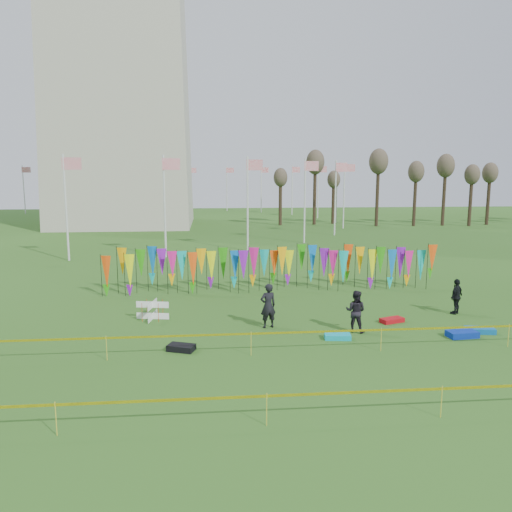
{
  "coord_description": "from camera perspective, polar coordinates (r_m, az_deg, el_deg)",
  "views": [
    {
      "loc": [
        -3.31,
        -18.74,
        6.47
      ],
      "look_at": [
        -0.96,
        6.0,
        2.42
      ],
      "focal_mm": 35.0,
      "sensor_mm": 36.0,
      "label": 1
    }
  ],
  "objects": [
    {
      "name": "banner_row",
      "position": [
        28.25,
        1.96,
        -0.85
      ],
      "size": [
        18.64,
        0.64,
        2.4
      ],
      "color": "black",
      "rests_on": "ground"
    },
    {
      "name": "kite_bag_red",
      "position": [
        23.12,
        15.27,
        -7.08
      ],
      "size": [
        1.16,
        0.81,
        0.19
      ],
      "primitive_type": "cube",
      "rotation": [
        0.0,
        0.0,
        0.34
      ],
      "color": "#B80C13",
      "rests_on": "ground"
    },
    {
      "name": "kite_bag_teal",
      "position": [
        22.85,
        24.22,
        -7.75
      ],
      "size": [
        1.22,
        0.73,
        0.22
      ],
      "primitive_type": "cube",
      "rotation": [
        0.0,
        0.0,
        -0.17
      ],
      "color": "#0C5FA8",
      "rests_on": "ground"
    },
    {
      "name": "tree_line",
      "position": [
        71.99,
        24.22,
        8.21
      ],
      "size": [
        53.92,
        1.92,
        7.84
      ],
      "color": "#3A2C1D",
      "rests_on": "ground"
    },
    {
      "name": "flagpole_ring",
      "position": [
        67.63,
        -14.61,
        6.87
      ],
      "size": [
        57.4,
        56.16,
        8.0
      ],
      "color": "silver",
      "rests_on": "ground"
    },
    {
      "name": "caution_tape_near",
      "position": [
        18.38,
        4.58,
        -8.82
      ],
      "size": [
        26.0,
        0.02,
        0.9
      ],
      "color": "#E3E504",
      "rests_on": "ground"
    },
    {
      "name": "ground",
      "position": [
        20.1,
        4.41,
        -9.56
      ],
      "size": [
        160.0,
        160.0,
        0.0
      ],
      "primitive_type": "plane",
      "color": "#285116",
      "rests_on": "ground"
    },
    {
      "name": "kite_bag_turquoise",
      "position": [
        20.39,
        9.3,
        -9.07
      ],
      "size": [
        1.08,
        0.64,
        0.21
      ],
      "primitive_type": "cube",
      "rotation": [
        0.0,
        0.0,
        -0.13
      ],
      "color": "#0DAEC6",
      "rests_on": "ground"
    },
    {
      "name": "person_right",
      "position": [
        25.25,
        21.93,
        -4.31
      ],
      "size": [
        1.12,
        1.05,
        1.68
      ],
      "primitive_type": "imported",
      "rotation": [
        0.0,
        0.0,
        3.81
      ],
      "color": "black",
      "rests_on": "ground"
    },
    {
      "name": "person_left",
      "position": [
        21.35,
        1.39,
        -5.7
      ],
      "size": [
        0.82,
        0.69,
        1.92
      ],
      "primitive_type": "imported",
      "rotation": [
        0.0,
        0.0,
        3.42
      ],
      "color": "black",
      "rests_on": "ground"
    },
    {
      "name": "kite_bag_blue",
      "position": [
        21.99,
        22.5,
        -8.24
      ],
      "size": [
        1.24,
        0.73,
        0.25
      ],
      "primitive_type": "cube",
      "rotation": [
        0.0,
        0.0,
        0.09
      ],
      "color": "#092A9F",
      "rests_on": "ground"
    },
    {
      "name": "person_mid",
      "position": [
        21.22,
        11.32,
        -6.2
      ],
      "size": [
        1.01,
        0.89,
        1.76
      ],
      "primitive_type": "imported",
      "rotation": [
        0.0,
        0.0,
        2.61
      ],
      "color": "black",
      "rests_on": "ground"
    },
    {
      "name": "kite_bag_black",
      "position": [
        19.08,
        -8.54,
        -10.32
      ],
      "size": [
        1.12,
        0.88,
        0.23
      ],
      "primitive_type": "cube",
      "rotation": [
        0.0,
        0.0,
        -0.36
      ],
      "color": "black",
      "rests_on": "ground"
    },
    {
      "name": "box_kite",
      "position": [
        23.14,
        -11.74,
        -6.09
      ],
      "size": [
        0.76,
        0.76,
        0.85
      ],
      "rotation": [
        0.0,
        0.0,
        -0.17
      ],
      "color": "red",
      "rests_on": "ground"
    },
    {
      "name": "caution_tape_far",
      "position": [
        13.68,
        8.43,
        -15.43
      ],
      "size": [
        26.0,
        0.02,
        0.9
      ],
      "color": "#E3E504",
      "rests_on": "ground"
    }
  ]
}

